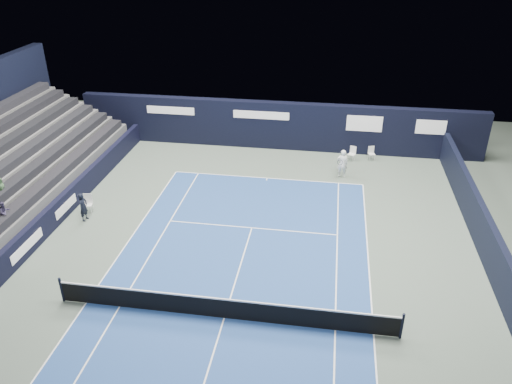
% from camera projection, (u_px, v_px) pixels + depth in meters
% --- Properties ---
extents(ground, '(48.00, 48.00, 0.00)m').
position_uv_depth(ground, '(234.00, 285.00, 20.37)').
color(ground, '#4B5950').
rests_on(ground, ground).
extents(court_surface, '(10.97, 23.77, 0.01)m').
position_uv_depth(court_surface, '(224.00, 318.00, 18.63)').
color(court_surface, navy).
rests_on(court_surface, ground).
extents(enclosure_wall_right, '(0.30, 22.00, 1.80)m').
position_uv_depth(enclosure_wall_right, '(485.00, 235.00, 22.00)').
color(enclosure_wall_right, black).
rests_on(enclosure_wall_right, ground).
extents(folding_chair_back_a, '(0.47, 0.46, 0.88)m').
position_uv_depth(folding_chair_back_a, '(371.00, 152.00, 31.08)').
color(folding_chair_back_a, silver).
rests_on(folding_chair_back_a, ground).
extents(folding_chair_back_b, '(0.52, 0.51, 0.91)m').
position_uv_depth(folding_chair_back_b, '(352.00, 152.00, 30.99)').
color(folding_chair_back_b, silver).
rests_on(folding_chair_back_b, ground).
extents(line_judge_chair, '(0.50, 0.49, 1.00)m').
position_uv_depth(line_judge_chair, '(88.00, 202.00, 25.32)').
color(line_judge_chair, silver).
rests_on(line_judge_chair, ground).
extents(line_judge, '(0.42, 0.58, 1.47)m').
position_uv_depth(line_judge, '(83.00, 207.00, 24.54)').
color(line_judge, black).
rests_on(line_judge, ground).
extents(court_markings, '(11.03, 23.83, 0.00)m').
position_uv_depth(court_markings, '(224.00, 318.00, 18.63)').
color(court_markings, white).
rests_on(court_markings, court_surface).
extents(tennis_net, '(12.90, 0.10, 1.10)m').
position_uv_depth(tennis_net, '(224.00, 308.00, 18.39)').
color(tennis_net, black).
rests_on(tennis_net, ground).
extents(back_sponsor_wall, '(26.00, 0.63, 3.10)m').
position_uv_depth(back_sponsor_wall, '(277.00, 125.00, 32.27)').
color(back_sponsor_wall, black).
rests_on(back_sponsor_wall, ground).
extents(side_barrier_left, '(0.33, 22.00, 1.20)m').
position_uv_depth(side_barrier_left, '(63.00, 206.00, 24.85)').
color(side_barrier_left, black).
rests_on(side_barrier_left, ground).
extents(tennis_player, '(0.65, 0.84, 1.69)m').
position_uv_depth(tennis_player, '(342.00, 163.00, 28.78)').
color(tennis_player, white).
rests_on(tennis_player, ground).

